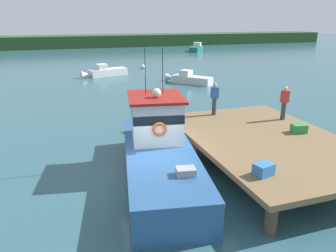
% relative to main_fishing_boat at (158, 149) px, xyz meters
% --- Properties ---
extents(ground_plane, '(200.00, 200.00, 0.00)m').
position_rel_main_fishing_boat_xyz_m(ground_plane, '(-0.30, -0.68, -1.01)').
color(ground_plane, '#2D5660').
extents(dock, '(6.00, 9.00, 1.20)m').
position_rel_main_fishing_boat_xyz_m(dock, '(4.50, -0.68, 0.07)').
color(dock, '#4C3D2D').
rests_on(dock, ground).
extents(main_fishing_boat, '(3.91, 9.97, 4.80)m').
position_rel_main_fishing_boat_xyz_m(main_fishing_boat, '(0.00, 0.00, 0.00)').
color(main_fishing_boat, '#285184').
rests_on(main_fishing_boat, ground).
extents(crate_single_by_cleat, '(0.69, 0.57, 0.39)m').
position_rel_main_fishing_boat_xyz_m(crate_single_by_cleat, '(2.39, -3.56, 0.39)').
color(crate_single_by_cleat, '#3370B2').
rests_on(crate_single_by_cleat, dock).
extents(crate_stack_near_edge, '(0.68, 0.55, 0.37)m').
position_rel_main_fishing_boat_xyz_m(crate_stack_near_edge, '(6.16, -0.62, 0.38)').
color(crate_stack_near_edge, '#2D8442').
rests_on(crate_stack_near_edge, dock).
extents(deckhand_by_the_boat, '(0.36, 0.22, 1.63)m').
position_rel_main_fishing_boat_xyz_m(deckhand_by_the_boat, '(6.71, 1.20, 1.05)').
color(deckhand_by_the_boat, '#383842').
rests_on(deckhand_by_the_boat, dock).
extents(deckhand_further_back, '(0.36, 0.22, 1.63)m').
position_rel_main_fishing_boat_xyz_m(deckhand_further_back, '(3.90, 3.00, 1.05)').
color(deckhand_further_back, '#383842').
rests_on(deckhand_further_back, dock).
extents(moored_boat_off_the_point, '(5.10, 2.43, 1.28)m').
position_rel_main_fishing_boat_xyz_m(moored_boat_off_the_point, '(1.25, 23.57, -0.57)').
color(moored_boat_off_the_point, white).
rests_on(moored_boat_off_the_point, ground).
extents(moored_boat_outer_mooring, '(4.59, 5.72, 1.57)m').
position_rel_main_fishing_boat_xyz_m(moored_boat_outer_mooring, '(21.34, 45.48, -0.47)').
color(moored_boat_outer_mooring, '#196B5B').
rests_on(moored_boat_outer_mooring, ground).
extents(moored_boat_mid_harbor, '(3.76, 4.29, 1.21)m').
position_rel_main_fishing_boat_xyz_m(moored_boat_mid_harbor, '(8.20, 16.95, -0.59)').
color(moored_boat_mid_harbor, silver).
rests_on(moored_boat_mid_harbor, ground).
extents(mooring_buoy_outer, '(0.50, 0.50, 0.50)m').
position_rel_main_fishing_boat_xyz_m(mooring_buoy_outer, '(6.37, 27.38, -0.76)').
color(mooring_buoy_outer, silver).
rests_on(mooring_buoy_outer, ground).
extents(far_shoreline, '(120.00, 8.00, 2.40)m').
position_rel_main_fishing_boat_xyz_m(far_shoreline, '(-0.30, 61.32, 0.19)').
color(far_shoreline, '#284723').
rests_on(far_shoreline, ground).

